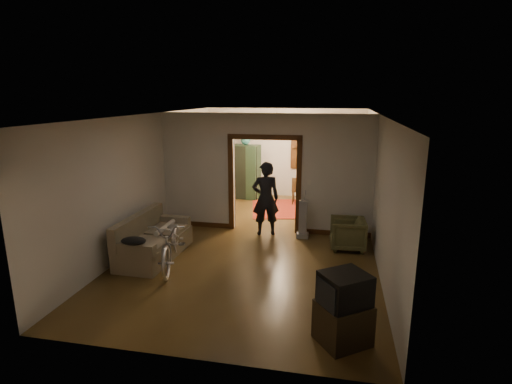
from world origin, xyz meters
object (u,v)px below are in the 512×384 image
(locker, at_px, (246,172))
(desk, at_px, (320,189))
(bicycle, at_px, (172,242))
(armchair, at_px, (348,234))
(person, at_px, (266,199))
(sofa, at_px, (154,236))

(locker, bearing_deg, desk, 8.92)
(bicycle, distance_m, armchair, 3.66)
(person, relative_size, locker, 1.02)
(sofa, bearing_deg, person, 44.14)
(desk, bearing_deg, person, -94.06)
(sofa, distance_m, person, 2.68)
(bicycle, distance_m, person, 2.58)
(armchair, bearing_deg, sofa, -75.35)
(armchair, distance_m, desk, 3.75)
(desk, bearing_deg, bicycle, -100.31)
(armchair, distance_m, person, 2.02)
(person, distance_m, desk, 3.35)
(armchair, relative_size, locker, 0.43)
(person, bearing_deg, sofa, 24.32)
(armchair, bearing_deg, desk, -171.69)
(sofa, relative_size, desk, 1.72)
(sofa, distance_m, desk, 5.79)
(armchair, relative_size, person, 0.42)
(sofa, xyz_separation_m, armchair, (3.82, 1.23, -0.10))
(locker, bearing_deg, person, -58.24)
(person, xyz_separation_m, locker, (-1.21, 3.22, -0.02))
(bicycle, relative_size, desk, 1.67)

